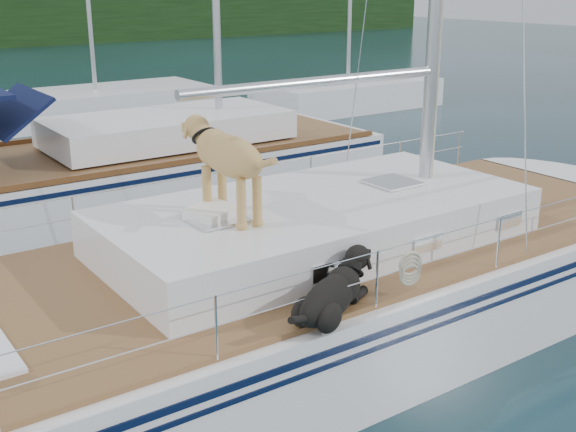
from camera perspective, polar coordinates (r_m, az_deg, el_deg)
ground at (r=8.94m, az=-1.93°, el=-10.71°), size 120.00×120.00×0.00m
main_sailboat at (r=8.67m, az=-1.48°, el=-6.61°), size 12.00×4.08×14.01m
neighbor_sailboat at (r=14.69m, az=-13.13°, el=3.17°), size 11.00×3.50×13.30m
bg_boat_center at (r=24.34m, az=-14.88°, el=8.47°), size 7.20×3.00×11.65m
bg_boat_east at (r=25.73m, az=4.73°, el=9.52°), size 6.40×3.00×11.65m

